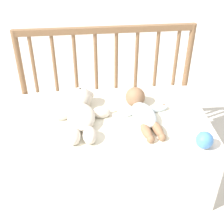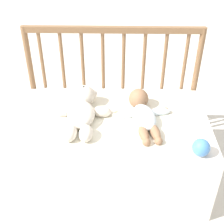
# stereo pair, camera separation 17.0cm
# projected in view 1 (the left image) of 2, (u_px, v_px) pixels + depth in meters

# --- Properties ---
(ground_plane) EXTENTS (12.00, 12.00, 0.00)m
(ground_plane) POSITION_uv_depth(u_px,v_px,m) (112.00, 175.00, 1.99)
(ground_plane) COLOR silver
(crib_mattress) EXTENTS (1.08, 0.66, 0.44)m
(crib_mattress) POSITION_uv_depth(u_px,v_px,m) (112.00, 150.00, 1.86)
(crib_mattress) COLOR white
(crib_mattress) RESTS_ON ground_plane
(crib_rail) EXTENTS (1.08, 0.04, 0.84)m
(crib_rail) POSITION_uv_depth(u_px,v_px,m) (106.00, 68.00, 1.94)
(crib_rail) COLOR brown
(crib_rail) RESTS_ON ground_plane
(blanket) EXTENTS (0.88, 0.55, 0.01)m
(blanket) POSITION_uv_depth(u_px,v_px,m) (114.00, 121.00, 1.72)
(blanket) COLOR silver
(blanket) RESTS_ON crib_mattress
(teddy_bear) EXTENTS (0.33, 0.43, 0.13)m
(teddy_bear) POSITION_uv_depth(u_px,v_px,m) (81.00, 113.00, 1.71)
(teddy_bear) COLOR silver
(teddy_bear) RESTS_ON crib_mattress
(baby) EXTENTS (0.34, 0.43, 0.12)m
(baby) POSITION_uv_depth(u_px,v_px,m) (142.00, 111.00, 1.74)
(baby) COLOR white
(baby) RESTS_ON crib_mattress
(toy_ball) EXTENTS (0.09, 0.09, 0.09)m
(toy_ball) POSITION_uv_depth(u_px,v_px,m) (205.00, 140.00, 1.53)
(toy_ball) COLOR #4C8CDB
(toy_ball) RESTS_ON crib_mattress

